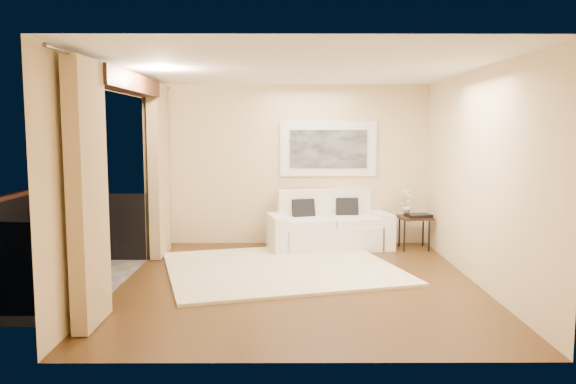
{
  "coord_description": "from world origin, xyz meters",
  "views": [
    {
      "loc": [
        -0.17,
        -7.02,
        1.95
      ],
      "look_at": [
        -0.13,
        1.03,
        1.05
      ],
      "focal_mm": 35.0,
      "sensor_mm": 36.0,
      "label": 1
    }
  ],
  "objects_px": {
    "orchid": "(406,201)",
    "ice_bucket": "(53,215)",
    "sofa": "(328,228)",
    "balcony_chair_far": "(48,237)",
    "side_table": "(414,220)",
    "bistro_table": "(61,232)"
  },
  "relations": [
    {
      "from": "side_table",
      "to": "orchid",
      "type": "relative_size",
      "value": 1.15
    },
    {
      "from": "bistro_table",
      "to": "ice_bucket",
      "type": "relative_size",
      "value": 4.1
    },
    {
      "from": "sofa",
      "to": "bistro_table",
      "type": "height_order",
      "value": "sofa"
    },
    {
      "from": "sofa",
      "to": "side_table",
      "type": "relative_size",
      "value": 3.78
    },
    {
      "from": "orchid",
      "to": "ice_bucket",
      "type": "xyz_separation_m",
      "value": [
        -4.8,
        -2.44,
        0.14
      ]
    },
    {
      "from": "balcony_chair_far",
      "to": "sofa",
      "type": "bearing_deg",
      "value": -138.85
    },
    {
      "from": "sofa",
      "to": "side_table",
      "type": "distance_m",
      "value": 1.4
    },
    {
      "from": "orchid",
      "to": "balcony_chair_far",
      "type": "xyz_separation_m",
      "value": [
        -5.12,
        -1.88,
        -0.24
      ]
    },
    {
      "from": "side_table",
      "to": "sofa",
      "type": "bearing_deg",
      "value": 176.34
    },
    {
      "from": "orchid",
      "to": "ice_bucket",
      "type": "height_order",
      "value": "orchid"
    },
    {
      "from": "bistro_table",
      "to": "ice_bucket",
      "type": "distance_m",
      "value": 0.26
    },
    {
      "from": "sofa",
      "to": "bistro_table",
      "type": "relative_size",
      "value": 2.56
    },
    {
      "from": "bistro_table",
      "to": "ice_bucket",
      "type": "xyz_separation_m",
      "value": [
        -0.14,
        0.13,
        0.18
      ]
    },
    {
      "from": "side_table",
      "to": "orchid",
      "type": "bearing_deg",
      "value": 130.72
    },
    {
      "from": "orchid",
      "to": "bistro_table",
      "type": "distance_m",
      "value": 5.32
    },
    {
      "from": "orchid",
      "to": "side_table",
      "type": "bearing_deg",
      "value": -49.28
    },
    {
      "from": "sofa",
      "to": "bistro_table",
      "type": "distance_m",
      "value": 4.24
    },
    {
      "from": "balcony_chair_far",
      "to": "ice_bucket",
      "type": "xyz_separation_m",
      "value": [
        0.31,
        -0.57,
        0.38
      ]
    },
    {
      "from": "sofa",
      "to": "ice_bucket",
      "type": "distance_m",
      "value": 4.3
    },
    {
      "from": "side_table",
      "to": "ice_bucket",
      "type": "distance_m",
      "value": 5.45
    },
    {
      "from": "side_table",
      "to": "bistro_table",
      "type": "height_order",
      "value": "bistro_table"
    },
    {
      "from": "balcony_chair_far",
      "to": "side_table",
      "type": "bearing_deg",
      "value": -145.99
    }
  ]
}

